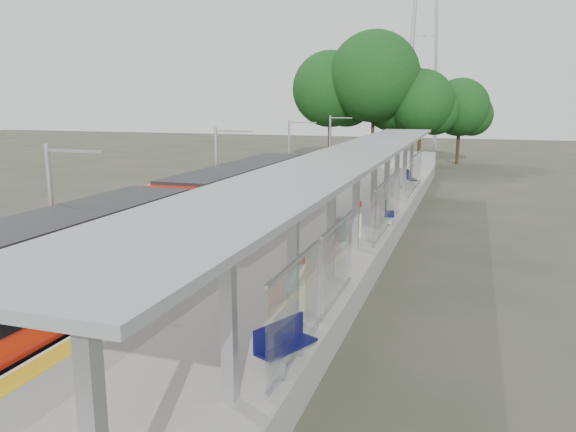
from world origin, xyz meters
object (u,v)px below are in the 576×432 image
object	(u,v)px
litter_bin	(341,228)
bench_mid	(388,212)
bench_near	(284,343)
bench_far	(409,177)
info_pillar_near	(299,286)
info_pillar_far	(357,222)
train	(171,226)

from	to	relation	value
litter_bin	bench_mid	bearing A→B (deg)	71.19
bench_near	bench_far	distance (m)	27.60
bench_near	bench_far	size ratio (longest dim) A/B	0.88
info_pillar_near	litter_bin	xyz separation A→B (m)	(-0.74, 8.23, -0.22)
bench_near	info_pillar_far	world-z (taller)	info_pillar_far
train	info_pillar_far	bearing A→B (deg)	36.42
info_pillar_near	info_pillar_far	size ratio (longest dim) A/B	1.03
bench_near	bench_far	world-z (taller)	bench_far
train	bench_near	size ratio (longest dim) A/B	17.74
bench_mid	litter_bin	bearing A→B (deg)	-116.34
bench_near	litter_bin	bearing A→B (deg)	121.86
train	bench_far	world-z (taller)	train
bench_far	info_pillar_near	bearing A→B (deg)	-111.71
bench_mid	bench_far	size ratio (longest dim) A/B	0.86
info_pillar_near	info_pillar_far	world-z (taller)	info_pillar_near
bench_near	info_pillar_far	distance (m)	12.08
bench_far	info_pillar_far	distance (m)	15.55
train	bench_near	distance (m)	10.26
train	bench_mid	size ratio (longest dim) A/B	18.18
info_pillar_near	train	bearing A→B (deg)	168.81
bench_near	litter_bin	world-z (taller)	bench_near
bench_near	info_pillar_far	size ratio (longest dim) A/B	0.98
bench_near	info_pillar_near	world-z (taller)	info_pillar_near
bench_mid	info_pillar_far	bearing A→B (deg)	-110.26
bench_near	bench_mid	bearing A→B (deg)	115.05
bench_mid	bench_far	distance (m)	12.11
bench_far	litter_bin	bearing A→B (deg)	-114.67
train	info_pillar_near	distance (m)	7.65
train	bench_near	xyz separation A→B (m)	(7.03, -7.46, -0.51)
bench_mid	bench_far	xyz separation A→B (m)	(-0.35, 12.10, 0.08)
bench_near	bench_mid	size ratio (longest dim) A/B	1.02
bench_mid	info_pillar_near	distance (m)	12.26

